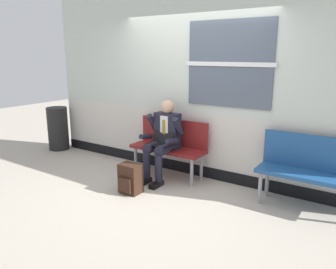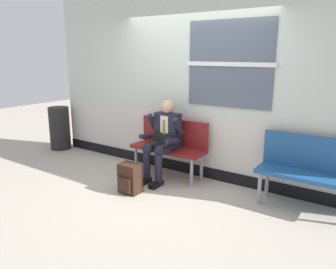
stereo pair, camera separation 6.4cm
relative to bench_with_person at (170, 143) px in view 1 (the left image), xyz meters
name	(u,v)px [view 1 (the left image)]	position (x,y,z in m)	size (l,w,h in m)	color
ground_plane	(171,186)	(0.29, -0.40, -0.53)	(18.00, 18.00, 0.00)	#B2A899
station_wall	(196,76)	(0.30, 0.28, 1.05)	(5.85, 0.17, 3.19)	beige
bench_with_person	(170,143)	(0.00, 0.00, 0.00)	(1.22, 0.42, 0.90)	maroon
bench_empty	(306,167)	(2.04, 0.00, 0.01)	(1.14, 0.42, 0.93)	navy
person_seated	(163,138)	(0.00, -0.20, 0.12)	(0.57, 0.70, 1.23)	#1E1E2D
backpack	(130,179)	(-0.08, -0.90, -0.33)	(0.30, 0.25, 0.42)	#331E14
trash_bin	(58,128)	(-2.73, -0.02, -0.10)	(0.41, 0.41, 0.87)	black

